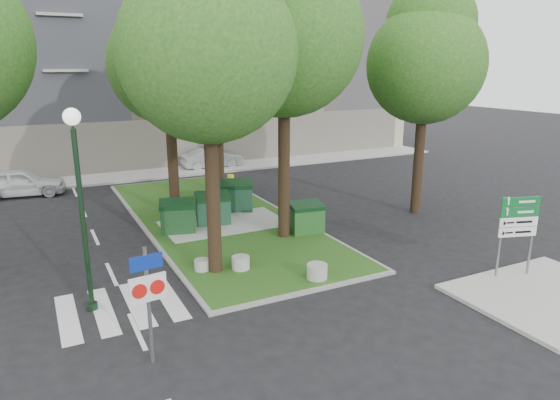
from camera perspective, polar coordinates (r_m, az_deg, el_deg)
ground at (r=14.80m, az=1.58°, el=-10.82°), size 120.00×120.00×0.00m
median_island at (r=21.82m, az=-7.31°, el=-2.11°), size 6.00×16.00×0.12m
median_kerb at (r=21.82m, az=-7.31°, el=-2.13°), size 6.30×16.30×0.10m
sidewalk_corner at (r=16.56m, az=28.47°, el=-9.62°), size 5.00×4.00×0.12m
building_sidewalk at (r=31.51m, az=-14.68°, el=2.87°), size 42.00×3.00×0.12m
zebra_crossing at (r=14.92m, az=-14.32°, el=-11.08°), size 5.00×3.00×0.01m
apartment_building at (r=38.25m, az=-18.08°, el=16.70°), size 41.00×12.00×16.00m
tree_median_near_left at (r=15.11m, az=-8.07°, el=18.18°), size 5.20×5.20×10.53m
tree_median_near_right at (r=18.38m, az=0.66°, el=19.84°), size 5.60×5.60×11.46m
tree_median_mid at (r=21.46m, az=-12.65°, el=16.12°), size 4.80×4.80×9.99m
tree_median_far at (r=25.34m, az=-7.25°, el=19.18°), size 5.80×5.80×11.93m
tree_street_right at (r=22.80m, az=16.45°, el=15.81°), size 5.00×5.00×10.06m
dumpster_a at (r=20.03m, az=-11.62°, el=-1.85°), size 1.58×1.28×1.28m
dumpster_b at (r=20.84m, az=-7.68°, el=-0.98°), size 1.57×1.25×1.30m
dumpster_c at (r=22.61m, az=-5.03°, el=0.47°), size 1.75×1.50×1.37m
dumpster_d at (r=19.61m, az=2.99°, el=-2.02°), size 1.41×1.07×1.22m
bollard_left at (r=16.32m, az=-8.89°, el=-7.32°), size 0.49×0.49×0.35m
bollard_right at (r=15.55m, az=4.26°, el=-8.13°), size 0.64×0.64×0.46m
bollard_mid at (r=16.25m, az=-4.52°, el=-7.15°), size 0.58×0.58×0.41m
litter_bin at (r=27.25m, az=-5.64°, el=2.24°), size 0.36×0.36×0.63m
street_lamp at (r=13.80m, az=-21.95°, el=1.30°), size 0.44×0.44×5.47m
traffic_sign_pole at (r=11.34m, az=-14.89°, el=-9.93°), size 0.83×0.15×2.76m
directional_sign at (r=16.90m, az=25.54°, el=-2.45°), size 1.22×0.42×2.53m
car_white at (r=28.63m, az=-27.52°, el=1.78°), size 4.39×2.25×1.43m
car_silver at (r=32.80m, az=-7.78°, el=4.75°), size 3.96×1.45×1.30m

